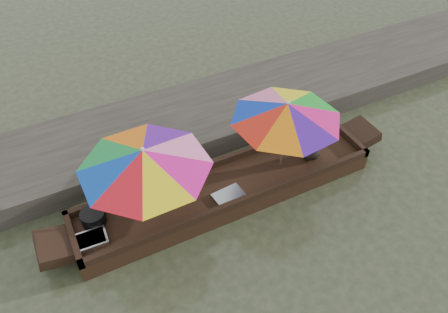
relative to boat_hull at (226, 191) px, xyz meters
name	(u,v)px	position (x,y,z in m)	size (l,w,h in m)	color
water	(226,197)	(0.00, 0.00, -0.17)	(80.00, 80.00, 0.00)	#2D3521
dock	(182,123)	(0.00, 2.20, 0.08)	(22.00, 2.20, 0.50)	#2D2B26
boat_hull	(226,191)	(0.00, 0.00, 0.00)	(5.85, 1.20, 0.35)	black
cooking_pot	(93,217)	(-2.46, 0.27, 0.29)	(0.43, 0.43, 0.23)	black
tray_crayfish	(90,240)	(-2.62, -0.13, 0.22)	(0.56, 0.39, 0.09)	silver
tray_scallop	(229,196)	(-0.10, -0.30, 0.21)	(0.56, 0.39, 0.06)	silver
charcoal_grill	(187,187)	(-0.71, 0.20, 0.25)	(0.31, 0.31, 0.14)	black
supply_bag	(162,190)	(-1.17, 0.29, 0.30)	(0.28, 0.22, 0.26)	silver
vendor	(313,138)	(1.86, -0.08, 0.67)	(0.49, 0.32, 1.00)	black
umbrella_bow	(148,182)	(-1.47, 0.00, 0.95)	(2.20, 2.20, 1.55)	#5914A5
umbrella_stern	(284,135)	(1.20, 0.00, 0.95)	(2.05, 2.05, 1.55)	green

